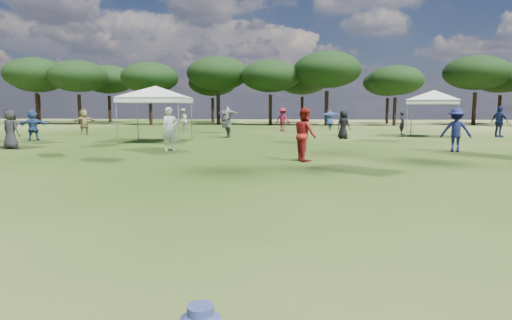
{
  "coord_description": "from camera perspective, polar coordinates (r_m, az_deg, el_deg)",
  "views": [
    {
      "loc": [
        0.36,
        -0.76,
        1.71
      ],
      "look_at": [
        -0.03,
        3.27,
        1.22
      ],
      "focal_mm": 30.0,
      "sensor_mm": 36.0,
      "label": 1
    }
  ],
  "objects": [
    {
      "name": "tent_left",
      "position": [
        22.56,
        -13.23,
        9.28
      ],
      "size": [
        6.44,
        6.44,
        3.17
      ],
      "rotation": [
        0.0,
        0.0,
        0.04
      ],
      "color": "gray",
      "rests_on": "ground"
    },
    {
      "name": "tent_right",
      "position": [
        28.48,
        22.64,
        8.34
      ],
      "size": [
        5.58,
        5.58,
        3.15
      ],
      "rotation": [
        0.0,
        0.0,
        -0.34
      ],
      "color": "gray",
      "rests_on": "ground"
    },
    {
      "name": "festival_crowd",
      "position": [
        25.6,
        0.21,
        4.96
      ],
      "size": [
        27.67,
        22.21,
        1.9
      ],
      "color": "navy",
      "rests_on": "ground"
    },
    {
      "name": "tree_line",
      "position": [
        48.36,
        8.16,
        11.16
      ],
      "size": [
        108.78,
        17.63,
        7.77
      ],
      "color": "black",
      "rests_on": "ground"
    }
  ]
}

